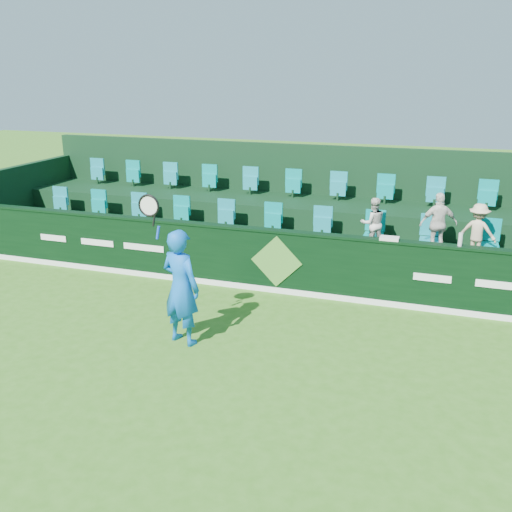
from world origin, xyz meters
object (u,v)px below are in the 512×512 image
(spectator_left, at_px, (373,223))
(spectator_middle, at_px, (438,224))
(towel, at_px, (389,238))
(spectator_right, at_px, (478,231))
(drinks_bottle, at_px, (460,239))
(tennis_player, at_px, (181,287))

(spectator_left, distance_m, spectator_middle, 1.34)
(towel, bearing_deg, spectator_left, 112.39)
(spectator_right, relative_size, drinks_bottle, 4.53)
(spectator_middle, relative_size, drinks_bottle, 5.21)
(tennis_player, relative_size, spectator_right, 2.30)
(tennis_player, relative_size, drinks_bottle, 10.43)
(spectator_middle, xyz_separation_m, towel, (-0.87, -1.12, -0.08))
(spectator_middle, distance_m, spectator_right, 0.78)
(drinks_bottle, bearing_deg, spectator_middle, 110.53)
(spectator_left, bearing_deg, spectator_middle, 155.83)
(spectator_left, xyz_separation_m, towel, (0.46, -1.12, 0.02))
(spectator_middle, relative_size, spectator_right, 1.15)
(spectator_left, xyz_separation_m, drinks_bottle, (1.75, -1.12, 0.12))
(spectator_middle, xyz_separation_m, drinks_bottle, (0.42, -1.12, 0.02))
(towel, bearing_deg, spectator_right, 34.30)
(spectator_left, bearing_deg, tennis_player, 31.51)
(spectator_right, bearing_deg, spectator_middle, 15.27)
(spectator_right, bearing_deg, towel, 49.57)
(spectator_left, bearing_deg, drinks_bottle, 123.23)
(tennis_player, height_order, drinks_bottle, tennis_player)
(spectator_right, distance_m, towel, 1.99)
(tennis_player, distance_m, towel, 4.20)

